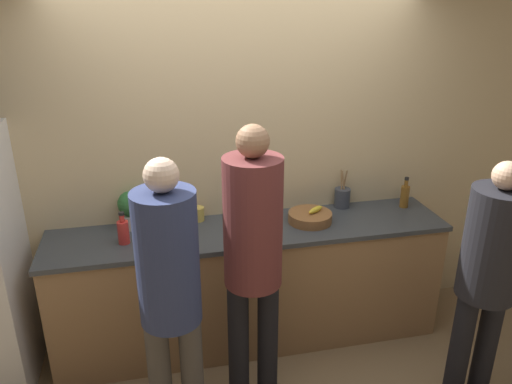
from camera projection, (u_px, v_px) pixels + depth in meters
name	position (u px, v px, depth m)	size (l,w,h in m)	color
ground_plane	(260.00, 365.00, 3.56)	(14.00, 14.00, 0.00)	#8C704C
wall_back	(241.00, 165.00, 3.66)	(5.20, 0.06, 2.60)	#D6BC8C
counter	(250.00, 284.00, 3.70)	(2.82, 0.62, 0.93)	#9E754C
person_left	(170.00, 288.00, 2.62)	(0.33, 0.33, 1.75)	#4C4742
person_center	(253.00, 250.00, 2.88)	(0.34, 0.34, 1.84)	black
person_right	(489.00, 268.00, 2.94)	(0.34, 0.34, 1.63)	black
fruit_bowl	(310.00, 217.00, 3.60)	(0.32, 0.32, 0.11)	brown
utensil_crock	(342.00, 197.00, 3.84)	(0.12, 0.12, 0.30)	#3D424C
bottle_red	(123.00, 231.00, 3.27)	(0.07, 0.07, 0.22)	red
bottle_amber	(405.00, 195.00, 3.83)	(0.07, 0.07, 0.24)	brown
cup_white	(176.00, 224.00, 3.48)	(0.08, 0.08, 0.08)	white
cup_yellow	(198.00, 214.00, 3.62)	(0.09, 0.09, 0.10)	gold
potted_plant	(131.00, 208.00, 3.47)	(0.18, 0.18, 0.27)	beige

